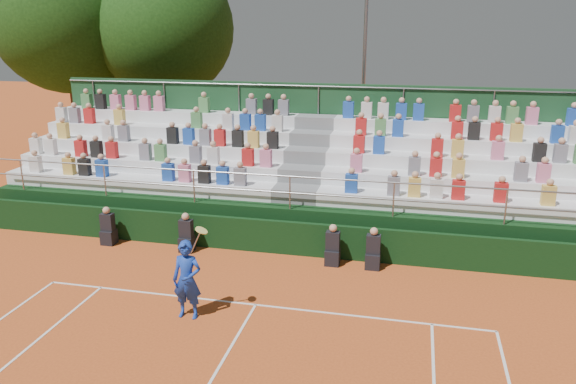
% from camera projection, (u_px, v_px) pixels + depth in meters
% --- Properties ---
extents(ground, '(90.00, 90.00, 0.00)m').
position_uv_depth(ground, '(256.00, 305.00, 13.45)').
color(ground, '#C85521').
rests_on(ground, ground).
extents(courtside_wall, '(20.00, 0.15, 1.00)m').
position_uv_depth(courtside_wall, '(286.00, 238.00, 16.29)').
color(courtside_wall, black).
rests_on(courtside_wall, ground).
extents(line_officials, '(8.40, 0.40, 1.19)m').
position_uv_depth(line_officials, '(245.00, 241.00, 16.10)').
color(line_officials, black).
rests_on(line_officials, ground).
extents(grandstand, '(20.00, 5.20, 4.40)m').
position_uv_depth(grandstand, '(307.00, 188.00, 19.14)').
color(grandstand, black).
rests_on(grandstand, ground).
extents(tennis_player, '(0.87, 0.45, 2.22)m').
position_uv_depth(tennis_player, '(187.00, 280.00, 12.66)').
color(tennis_player, '#173AAD').
rests_on(tennis_player, ground).
extents(tree_west, '(7.10, 7.10, 10.27)m').
position_uv_depth(tree_west, '(67.00, 18.00, 26.45)').
color(tree_west, '#3A2215').
rests_on(tree_west, ground).
extents(tree_east, '(6.51, 6.51, 9.48)m').
position_uv_depth(tree_east, '(164.00, 29.00, 26.29)').
color(tree_east, '#3A2215').
rests_on(tree_east, ground).
extents(floodlight_mast, '(0.60, 0.25, 8.69)m').
position_uv_depth(floodlight_mast, '(364.00, 57.00, 24.46)').
color(floodlight_mast, gray).
rests_on(floodlight_mast, ground).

